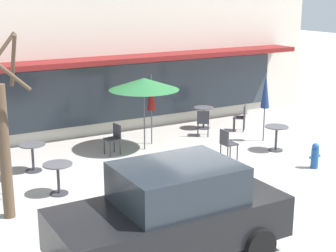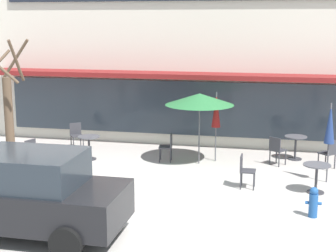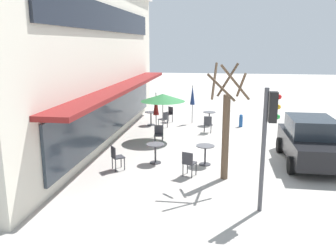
{
  "view_description": "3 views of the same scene",
  "coord_description": "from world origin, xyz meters",
  "px_view_note": "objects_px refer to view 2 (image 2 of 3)",
  "views": [
    {
      "loc": [
        -6.49,
        -9.68,
        4.69
      ],
      "look_at": [
        0.38,
        2.27,
        1.06
      ],
      "focal_mm": 55.0,
      "sensor_mm": 36.0,
      "label": 1
    },
    {
      "loc": [
        2.77,
        -11.57,
        4.35
      ],
      "look_at": [
        -0.53,
        3.36,
        1.22
      ],
      "focal_mm": 55.0,
      "sensor_mm": 36.0,
      "label": 2
    },
    {
      "loc": [
        -15.95,
        1.04,
        4.49
      ],
      "look_at": [
        -0.73,
        3.29,
        0.92
      ],
      "focal_mm": 38.0,
      "sensor_mm": 36.0,
      "label": 3
    }
  ],
  "objects_px": {
    "cafe_table_streetside": "(317,174)",
    "parked_sedan": "(25,194)",
    "cafe_table_mid_patio": "(67,159)",
    "cafe_chair_0": "(329,152)",
    "street_tree": "(8,117)",
    "cafe_chair_4": "(76,134)",
    "patio_umbrella_green_folded": "(216,110)",
    "fire_hydrant": "(313,202)",
    "cafe_table_by_tree": "(296,144)",
    "patio_umbrella_corner_open": "(200,99)",
    "cafe_table_near_wall": "(89,144)",
    "patio_umbrella_cream_folded": "(330,124)",
    "cafe_chair_3": "(277,149)",
    "cafe_chair_5": "(245,169)",
    "cafe_chair_1": "(33,152)",
    "cafe_chair_2": "(168,145)"
  },
  "relations": [
    {
      "from": "patio_umbrella_green_folded",
      "to": "fire_hydrant",
      "type": "distance_m",
      "value": 5.23
    },
    {
      "from": "cafe_chair_4",
      "to": "cafe_chair_5",
      "type": "bearing_deg",
      "value": -27.08
    },
    {
      "from": "street_tree",
      "to": "parked_sedan",
      "type": "bearing_deg",
      "value": -56.43
    },
    {
      "from": "cafe_table_streetside",
      "to": "parked_sedan",
      "type": "height_order",
      "value": "parked_sedan"
    },
    {
      "from": "cafe_chair_3",
      "to": "parked_sedan",
      "type": "height_order",
      "value": "parked_sedan"
    },
    {
      "from": "patio_umbrella_corner_open",
      "to": "cafe_chair_4",
      "type": "height_order",
      "value": "patio_umbrella_corner_open"
    },
    {
      "from": "cafe_table_mid_patio",
      "to": "fire_hydrant",
      "type": "xyz_separation_m",
      "value": [
        6.64,
        -1.67,
        -0.16
      ]
    },
    {
      "from": "cafe_chair_0",
      "to": "parked_sedan",
      "type": "xyz_separation_m",
      "value": [
        -6.5,
        -6.37,
        0.35
      ]
    },
    {
      "from": "parked_sedan",
      "to": "fire_hydrant",
      "type": "distance_m",
      "value": 6.29
    },
    {
      "from": "cafe_table_streetside",
      "to": "cafe_chair_3",
      "type": "bearing_deg",
      "value": 113.13
    },
    {
      "from": "cafe_chair_4",
      "to": "fire_hydrant",
      "type": "height_order",
      "value": "cafe_chair_4"
    },
    {
      "from": "cafe_chair_3",
      "to": "street_tree",
      "type": "distance_m",
      "value": 7.91
    },
    {
      "from": "cafe_table_by_tree",
      "to": "cafe_chair_5",
      "type": "relative_size",
      "value": 0.85
    },
    {
      "from": "cafe_chair_3",
      "to": "cafe_chair_0",
      "type": "bearing_deg",
      "value": -2.75
    },
    {
      "from": "cafe_table_mid_patio",
      "to": "cafe_table_streetside",
      "type": "bearing_deg",
      "value": 0.65
    },
    {
      "from": "cafe_chair_0",
      "to": "cafe_table_streetside",
      "type": "bearing_deg",
      "value": -102.05
    },
    {
      "from": "cafe_table_near_wall",
      "to": "cafe_chair_4",
      "type": "distance_m",
      "value": 1.59
    },
    {
      "from": "cafe_chair_3",
      "to": "patio_umbrella_cream_folded",
      "type": "bearing_deg",
      "value": -45.97
    },
    {
      "from": "cafe_table_mid_patio",
      "to": "parked_sedan",
      "type": "distance_m",
      "value": 4.05
    },
    {
      "from": "cafe_table_mid_patio",
      "to": "cafe_chair_5",
      "type": "distance_m",
      "value": 4.99
    },
    {
      "from": "patio_umbrella_green_folded",
      "to": "fire_hydrant",
      "type": "relative_size",
      "value": 3.12
    },
    {
      "from": "cafe_table_streetside",
      "to": "cafe_chair_1",
      "type": "height_order",
      "value": "cafe_chair_1"
    },
    {
      "from": "cafe_table_by_tree",
      "to": "cafe_chair_3",
      "type": "bearing_deg",
      "value": -124.83
    },
    {
      "from": "cafe_table_by_tree",
      "to": "cafe_chair_4",
      "type": "relative_size",
      "value": 0.85
    },
    {
      "from": "street_tree",
      "to": "cafe_chair_1",
      "type": "bearing_deg",
      "value": 88.33
    },
    {
      "from": "parked_sedan",
      "to": "street_tree",
      "type": "bearing_deg",
      "value": 123.57
    },
    {
      "from": "cafe_table_near_wall",
      "to": "patio_umbrella_corner_open",
      "type": "height_order",
      "value": "patio_umbrella_corner_open"
    },
    {
      "from": "cafe_chair_0",
      "to": "patio_umbrella_cream_folded",
      "type": "bearing_deg",
      "value": -96.43
    },
    {
      "from": "cafe_table_by_tree",
      "to": "cafe_chair_1",
      "type": "xyz_separation_m",
      "value": [
        -7.66,
        -2.82,
        0.01
      ]
    },
    {
      "from": "cafe_chair_2",
      "to": "street_tree",
      "type": "distance_m",
      "value": 4.94
    },
    {
      "from": "patio_umbrella_corner_open",
      "to": "cafe_chair_3",
      "type": "bearing_deg",
      "value": 7.83
    },
    {
      "from": "patio_umbrella_green_folded",
      "to": "cafe_table_by_tree",
      "type": "bearing_deg",
      "value": 16.83
    },
    {
      "from": "cafe_chair_4",
      "to": "cafe_chair_5",
      "type": "xyz_separation_m",
      "value": [
        6.02,
        -3.08,
        0.0
      ]
    },
    {
      "from": "cafe_table_near_wall",
      "to": "cafe_chair_2",
      "type": "distance_m",
      "value": 2.53
    },
    {
      "from": "cafe_chair_5",
      "to": "cafe_chair_3",
      "type": "bearing_deg",
      "value": 71.92
    },
    {
      "from": "cafe_table_near_wall",
      "to": "patio_umbrella_cream_folded",
      "type": "bearing_deg",
      "value": -6.56
    },
    {
      "from": "cafe_chair_4",
      "to": "street_tree",
      "type": "relative_size",
      "value": 0.23
    },
    {
      "from": "cafe_table_mid_patio",
      "to": "fire_hydrant",
      "type": "bearing_deg",
      "value": -14.11
    },
    {
      "from": "patio_umbrella_cream_folded",
      "to": "cafe_chair_1",
      "type": "height_order",
      "value": "patio_umbrella_cream_folded"
    },
    {
      "from": "cafe_chair_1",
      "to": "cafe_chair_3",
      "type": "relative_size",
      "value": 1.0
    },
    {
      "from": "cafe_chair_4",
      "to": "parked_sedan",
      "type": "xyz_separation_m",
      "value": [
        1.83,
        -7.12,
        0.35
      ]
    },
    {
      "from": "cafe_table_by_tree",
      "to": "patio_umbrella_corner_open",
      "type": "xyz_separation_m",
      "value": [
        -2.93,
        -1.16,
        1.51
      ]
    },
    {
      "from": "cafe_table_mid_patio",
      "to": "cafe_chair_4",
      "type": "distance_m",
      "value": 3.33
    },
    {
      "from": "cafe_table_streetside",
      "to": "cafe_chair_1",
      "type": "relative_size",
      "value": 0.85
    },
    {
      "from": "cafe_table_near_wall",
      "to": "cafe_chair_3",
      "type": "height_order",
      "value": "cafe_chair_3"
    },
    {
      "from": "cafe_chair_4",
      "to": "street_tree",
      "type": "xyz_separation_m",
      "value": [
        -0.31,
        -3.88,
        1.28
      ]
    },
    {
      "from": "cafe_chair_1",
      "to": "cafe_chair_3",
      "type": "bearing_deg",
      "value": 15.7
    },
    {
      "from": "cafe_table_near_wall",
      "to": "patio_umbrella_cream_folded",
      "type": "xyz_separation_m",
      "value": [
        7.23,
        -0.83,
        1.11
      ]
    },
    {
      "from": "patio_umbrella_cream_folded",
      "to": "cafe_table_near_wall",
      "type": "bearing_deg",
      "value": 173.44
    },
    {
      "from": "cafe_table_near_wall",
      "to": "patio_umbrella_green_folded",
      "type": "xyz_separation_m",
      "value": [
        3.96,
        0.69,
        1.11
      ]
    }
  ]
}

